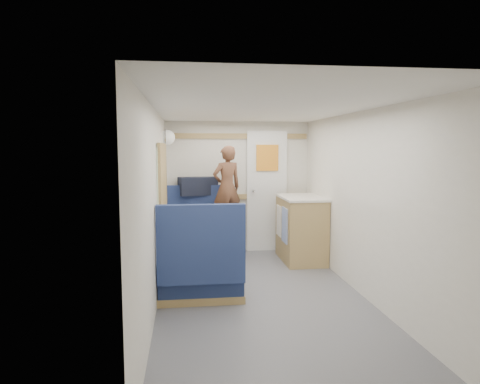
{
  "coord_description": "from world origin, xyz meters",
  "views": [
    {
      "loc": [
        -0.79,
        -4.27,
        1.61
      ],
      "look_at": [
        -0.14,
        0.9,
        1.06
      ],
      "focal_mm": 32.0,
      "sensor_mm": 36.0,
      "label": 1
    }
  ],
  "objects": [
    {
      "name": "dome_light",
      "position": [
        -1.04,
        1.85,
        1.75
      ],
      "size": [
        0.2,
        0.2,
        0.2
      ],
      "primitive_type": "sphere",
      "color": "white",
      "rests_on": "wall_left"
    },
    {
      "name": "person",
      "position": [
        -0.21,
        1.77,
        1.04
      ],
      "size": [
        0.51,
        0.42,
        1.18
      ],
      "primitive_type": "imported",
      "rotation": [
        0.0,
        0.0,
        3.51
      ],
      "color": "brown",
      "rests_on": "bench_far"
    },
    {
      "name": "wall_back",
      "position": [
        0.0,
        2.25,
        1.0
      ],
      "size": [
        2.2,
        0.02,
        2.0
      ],
      "primitive_type": "cube",
      "color": "silver",
      "rests_on": "floor"
    },
    {
      "name": "ledge",
      "position": [
        -0.65,
        2.12,
        0.88
      ],
      "size": [
        0.9,
        0.14,
        0.04
      ],
      "primitive_type": "cube",
      "color": "olive",
      "rests_on": "bench_far"
    },
    {
      "name": "duffel_bag",
      "position": [
        -0.62,
        2.12,
        1.03
      ],
      "size": [
        0.6,
        0.39,
        0.27
      ],
      "primitive_type": "cube",
      "rotation": [
        0.0,
        0.0,
        0.24
      ],
      "color": "black",
      "rests_on": "ledge"
    },
    {
      "name": "ceiling",
      "position": [
        0.0,
        0.0,
        2.0
      ],
      "size": [
        4.5,
        4.5,
        0.0
      ],
      "primitive_type": "plane",
      "rotation": [
        3.14,
        0.0,
        0.0
      ],
      "color": "silver",
      "rests_on": "wall_back"
    },
    {
      "name": "oak_trim_low",
      "position": [
        0.0,
        2.23,
        0.85
      ],
      "size": [
        2.15,
        0.02,
        0.08
      ],
      "primitive_type": "cube",
      "color": "olive",
      "rests_on": "wall_back"
    },
    {
      "name": "wine_glass",
      "position": [
        -0.7,
        1.03,
        0.84
      ],
      "size": [
        0.08,
        0.08,
        0.17
      ],
      "color": "white",
      "rests_on": "dinette_table"
    },
    {
      "name": "oak_trim_high",
      "position": [
        0.0,
        2.23,
        1.78
      ],
      "size": [
        2.15,
        0.02,
        0.08
      ],
      "primitive_type": "cube",
      "color": "olive",
      "rests_on": "wall_back"
    },
    {
      "name": "beer_glass",
      "position": [
        -0.43,
        1.09,
        0.77
      ],
      "size": [
        0.07,
        0.07,
        0.11
      ],
      "primitive_type": "cylinder",
      "color": "#8F5A14",
      "rests_on": "dinette_table"
    },
    {
      "name": "pepper_grinder",
      "position": [
        -0.69,
        0.92,
        0.76
      ],
      "size": [
        0.03,
        0.03,
        0.09
      ],
      "primitive_type": "cylinder",
      "color": "black",
      "rests_on": "dinette_table"
    },
    {
      "name": "bench_far",
      "position": [
        -0.65,
        1.86,
        0.3
      ],
      "size": [
        0.9,
        0.59,
        1.05
      ],
      "color": "navy",
      "rests_on": "floor"
    },
    {
      "name": "wall_left",
      "position": [
        -1.1,
        0.0,
        1.0
      ],
      "size": [
        0.02,
        4.5,
        2.0
      ],
      "primitive_type": "cube",
      "color": "silver",
      "rests_on": "floor"
    },
    {
      "name": "orange_fruit",
      "position": [
        -0.46,
        0.69,
        0.77
      ],
      "size": [
        0.07,
        0.07,
        0.07
      ],
      "primitive_type": "sphere",
      "color": "orange",
      "rests_on": "tray"
    },
    {
      "name": "bread_loaf",
      "position": [
        -0.52,
        1.33,
        0.77
      ],
      "size": [
        0.15,
        0.25,
        0.1
      ],
      "primitive_type": "cube",
      "rotation": [
        0.0,
        0.0,
        -0.1
      ],
      "color": "#8E623C",
      "rests_on": "dinette_table"
    },
    {
      "name": "floor",
      "position": [
        0.0,
        0.0,
        0.0
      ],
      "size": [
        4.5,
        4.5,
        0.0
      ],
      "primitive_type": "plane",
      "color": "#515156",
      "rests_on": "ground"
    },
    {
      "name": "tumbler_left",
      "position": [
        -0.81,
        0.7,
        0.78
      ],
      "size": [
        0.07,
        0.07,
        0.12
      ],
      "primitive_type": "cylinder",
      "color": "white",
      "rests_on": "dinette_table"
    },
    {
      "name": "tumbler_mid",
      "position": [
        -0.76,
        1.21,
        0.78
      ],
      "size": [
        0.07,
        0.07,
        0.12
      ],
      "primitive_type": "cylinder",
      "color": "white",
      "rests_on": "dinette_table"
    },
    {
      "name": "bench_near",
      "position": [
        -0.65,
        0.14,
        0.3
      ],
      "size": [
        0.9,
        0.59,
        1.05
      ],
      "color": "navy",
      "rests_on": "floor"
    },
    {
      "name": "salt_grinder",
      "position": [
        -0.74,
        0.91,
        0.77
      ],
      "size": [
        0.04,
        0.04,
        0.1
      ],
      "primitive_type": "cylinder",
      "color": "white",
      "rests_on": "dinette_table"
    },
    {
      "name": "side_window",
      "position": [
        -1.08,
        1.0,
        1.25
      ],
      "size": [
        0.04,
        1.3,
        0.72
      ],
      "primitive_type": "cube",
      "color": "#99A68D",
      "rests_on": "wall_left"
    },
    {
      "name": "tray",
      "position": [
        -0.56,
        0.78,
        0.73
      ],
      "size": [
        0.4,
        0.44,
        0.02
      ],
      "primitive_type": "cube",
      "rotation": [
        0.0,
        0.0,
        0.42
      ],
      "color": "silver",
      "rests_on": "dinette_table"
    },
    {
      "name": "wall_right",
      "position": [
        1.1,
        0.0,
        1.0
      ],
      "size": [
        0.02,
        4.5,
        2.0
      ],
      "primitive_type": "cube",
      "color": "silver",
      "rests_on": "floor"
    },
    {
      "name": "rear_door",
      "position": [
        0.45,
        2.22,
        0.97
      ],
      "size": [
        0.62,
        0.12,
        1.86
      ],
      "color": "white",
      "rests_on": "wall_back"
    },
    {
      "name": "dinette_table",
      "position": [
        -0.65,
        1.0,
        0.57
      ],
      "size": [
        0.62,
        0.92,
        0.72
      ],
      "color": "white",
      "rests_on": "floor"
    },
    {
      "name": "galley_counter",
      "position": [
        0.82,
        1.55,
        0.47
      ],
      "size": [
        0.57,
        0.92,
        0.92
      ],
      "color": "olive",
      "rests_on": "floor"
    },
    {
      "name": "cheese_block",
      "position": [
        -0.67,
        0.69,
        0.76
      ],
      "size": [
        0.1,
        0.07,
        0.03
      ],
      "primitive_type": "cube",
      "rotation": [
        0.0,
        0.0,
        -0.12
      ],
      "color": "#EEE089",
      "rests_on": "tray"
    }
  ]
}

